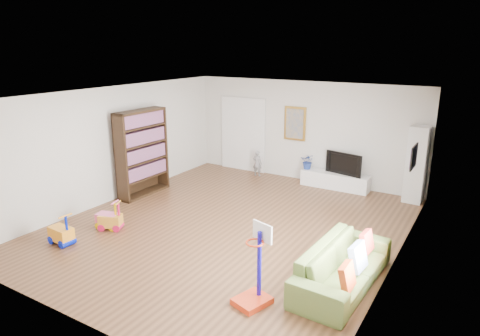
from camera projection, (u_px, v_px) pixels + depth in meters
The scene contains 25 objects.
floor at pixel (230, 226), 8.87m from camera, with size 6.50×7.50×0.00m, color brown.
ceiling at pixel (229, 95), 8.12m from camera, with size 6.50×7.50×0.00m, color white.
wall_back at pixel (304, 131), 11.58m from camera, with size 6.50×0.00×2.70m, color silver.
wall_front at pixel (71, 231), 5.41m from camera, with size 6.50×0.00×2.70m, color silver.
wall_left at pixel (114, 144), 10.11m from camera, with size 0.00×7.50×2.70m, color silver.
wall_right at pixel (400, 191), 6.88m from camera, with size 0.00×7.50×2.70m, color white.
navy_accent at pixel (417, 144), 7.90m from camera, with size 0.01×3.20×1.70m, color black.
olive_wainscot at pixel (409, 212), 8.28m from camera, with size 0.01×3.20×1.00m, color brown.
doorway at pixel (243, 135), 12.57m from camera, with size 1.45×0.06×2.10m, color white.
painting_back at pixel (295, 124), 11.61m from camera, with size 0.62×0.06×0.92m, color gold.
artwork_right at pixel (414, 157), 8.18m from camera, with size 0.04×0.56×0.46m, color #7F3F8C.
media_console at pixel (335, 180), 11.16m from camera, with size 1.77×0.44×0.41m, color white.
tall_cabinet at pixel (417, 165), 10.00m from camera, with size 0.43×0.43×1.83m, color white.
bookshelf at pixel (142, 153), 10.48m from camera, with size 0.38×1.45×2.12m, color #2F1E11.
sofa at pixel (343, 266), 6.62m from camera, with size 2.24×0.88×0.65m, color olive.
basketball_hoop at pixel (252, 266), 6.04m from camera, with size 0.42×0.51×1.22m, color red.
ride_on_yellow at pixel (110, 216), 8.62m from camera, with size 0.44×0.27×0.59m, color orange.
ride_on_orange at pixel (61, 229), 7.99m from camera, with size 0.47×0.29×0.62m, color orange.
ride_on_pink at pixel (108, 215), 8.68m from camera, with size 0.44×0.28×0.59m, color pink.
child at pixel (257, 163), 12.15m from camera, with size 0.27×0.18×0.74m, color gray.
tv at pixel (345, 163), 10.94m from camera, with size 1.00×0.13×0.57m, color black.
vase_plant at pixel (308, 161), 11.38m from camera, with size 0.38×0.33×0.42m, color navy.
pillow_left at pixel (347, 277), 5.94m from camera, with size 0.10×0.37×0.37m, color #BD4119.
pillow_center at pixel (358, 257), 6.49m from camera, with size 0.11×0.41×0.41m, color white.
pillow_right at pixel (367, 242), 6.99m from camera, with size 0.09×0.34×0.34m, color red.
Camera 1 is at (4.41, -6.90, 3.63)m, focal length 32.00 mm.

